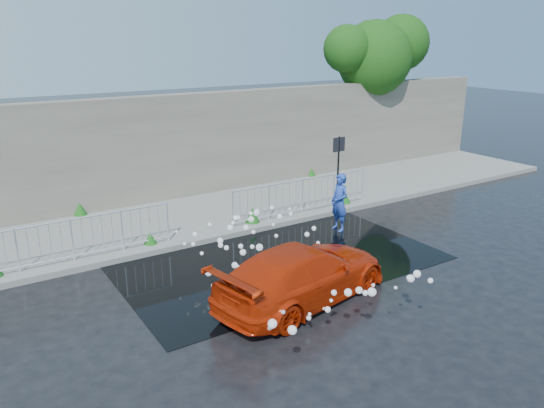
{
  "coord_description": "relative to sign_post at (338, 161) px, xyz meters",
  "views": [
    {
      "loc": [
        -6.39,
        -9.59,
        5.52
      ],
      "look_at": [
        1.23,
        2.35,
        1.0
      ],
      "focal_mm": 35.0,
      "sensor_mm": 36.0,
      "label": 1
    }
  ],
  "objects": [
    {
      "name": "water_spray",
      "position": [
        -4.54,
        -3.39,
        -1.03
      ],
      "size": [
        3.61,
        5.73,
        1.09
      ],
      "color": "white",
      "rests_on": "ground"
    },
    {
      "name": "ground",
      "position": [
        -4.2,
        -3.1,
        -1.72
      ],
      "size": [
        90.0,
        90.0,
        0.0
      ],
      "primitive_type": "plane",
      "color": "black",
      "rests_on": "ground"
    },
    {
      "name": "curb",
      "position": [
        -4.2,
        -0.1,
        -1.64
      ],
      "size": [
        30.0,
        0.25,
        0.16
      ],
      "primitive_type": "cube",
      "color": "slate",
      "rests_on": "ground"
    },
    {
      "name": "tree",
      "position": [
        5.5,
        4.31,
        3.06
      ],
      "size": [
        5.15,
        3.13,
        6.4
      ],
      "color": "#332114",
      "rests_on": "ground"
    },
    {
      "name": "railing_left",
      "position": [
        -8.2,
        0.25,
        -0.99
      ],
      "size": [
        5.05,
        0.05,
        1.1
      ],
      "color": "silver",
      "rests_on": "pavement"
    },
    {
      "name": "puddle",
      "position": [
        -3.7,
        -2.1,
        -1.72
      ],
      "size": [
        8.0,
        5.0,
        0.01
      ],
      "primitive_type": "cube",
      "color": "black",
      "rests_on": "ground"
    },
    {
      "name": "red_car",
      "position": [
        -4.44,
        -4.28,
        -1.1
      ],
      "size": [
        4.59,
        2.61,
        1.25
      ],
      "primitive_type": "imported",
      "rotation": [
        0.0,
        0.0,
        1.78
      ],
      "color": "#B92407",
      "rests_on": "ground"
    },
    {
      "name": "person",
      "position": [
        -0.98,
        -1.3,
        -0.87
      ],
      "size": [
        0.42,
        0.63,
        1.71
      ],
      "primitive_type": "imported",
      "rotation": [
        0.0,
        0.0,
        -1.56
      ],
      "color": "#2240AA",
      "rests_on": "ground"
    },
    {
      "name": "railing_right",
      "position": [
        -1.2,
        0.25,
        -0.99
      ],
      "size": [
        5.05,
        0.05,
        1.1
      ],
      "color": "silver",
      "rests_on": "pavement"
    },
    {
      "name": "retaining_wall",
      "position": [
        -4.2,
        4.1,
        0.18
      ],
      "size": [
        30.0,
        0.6,
        3.5
      ],
      "primitive_type": "cube",
      "color": "#5E574F",
      "rests_on": "pavement"
    },
    {
      "name": "sign_post",
      "position": [
        0.0,
        0.0,
        0.0
      ],
      "size": [
        0.45,
        0.06,
        2.5
      ],
      "color": "black",
      "rests_on": "ground"
    },
    {
      "name": "pavement",
      "position": [
        -4.2,
        1.9,
        -1.65
      ],
      "size": [
        30.0,
        4.0,
        0.15
      ],
      "primitive_type": "cube",
      "color": "slate",
      "rests_on": "ground"
    },
    {
      "name": "weeds",
      "position": [
        -4.17,
        1.39,
        -1.39
      ],
      "size": [
        12.17,
        3.93,
        0.45
      ],
      "color": "#175316",
      "rests_on": "pavement"
    }
  ]
}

